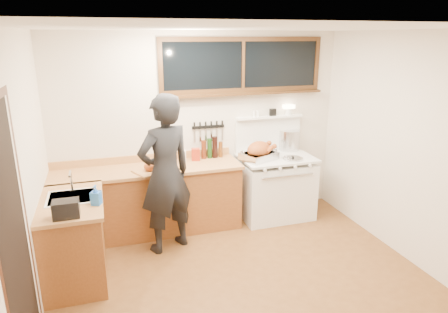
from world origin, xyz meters
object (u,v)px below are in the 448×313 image
object	(u,v)px
man	(165,175)
roast_turkey	(259,152)
cutting_board	(154,167)
vintage_stove	(275,185)

from	to	relation	value
man	roast_turkey	xyz separation A→B (m)	(1.36, 0.41, 0.04)
roast_turkey	man	bearing A→B (deg)	-163.13
cutting_board	roast_turkey	size ratio (longest dim) A/B	0.98
man	roast_turkey	world-z (taller)	man
cutting_board	roast_turkey	bearing A→B (deg)	2.63
cutting_board	vintage_stove	bearing A→B (deg)	3.80
cutting_board	roast_turkey	xyz separation A→B (m)	(1.45, 0.07, 0.05)
vintage_stove	cutting_board	bearing A→B (deg)	-176.20
vintage_stove	roast_turkey	bearing A→B (deg)	-170.24
vintage_stove	man	distance (m)	1.78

